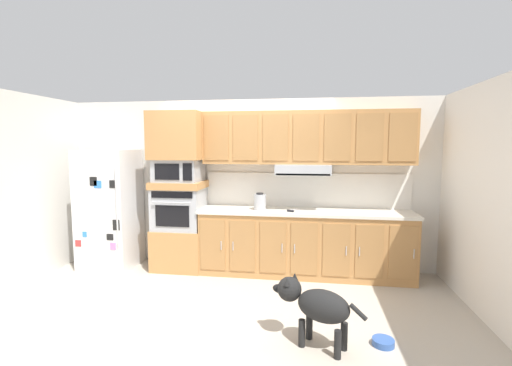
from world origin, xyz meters
TOP-DOWN VIEW (x-y plane):
  - ground_plane at (0.00, 0.00)m, footprint 9.60×9.60m
  - back_kitchen_wall at (0.00, 1.11)m, footprint 6.20×0.12m
  - side_panel_left at (-2.80, 0.00)m, footprint 0.12×7.10m
  - side_panel_right at (2.80, 0.00)m, footprint 0.12×7.10m
  - refrigerator at (-2.03, 0.68)m, footprint 0.76×0.73m
  - oven_base_cabinet at (-0.96, 0.75)m, footprint 0.74×0.62m
  - built_in_oven at (-0.96, 0.75)m, footprint 0.70×0.62m
  - appliance_mid_shelf at (-0.96, 0.75)m, footprint 0.74×0.62m
  - microwave at (-0.96, 0.75)m, footprint 0.64×0.54m
  - appliance_upper_cabinet at (-0.96, 0.75)m, footprint 0.74×0.62m
  - lower_cabinet_run at (0.87, 0.75)m, footprint 2.93×0.63m
  - countertop_slab at (0.87, 0.75)m, footprint 2.97×0.64m
  - backsplash_panel at (0.87, 1.04)m, footprint 2.97×0.02m
  - upper_cabinet_with_hood at (0.87, 0.87)m, footprint 2.93×0.48m
  - screwdriver at (0.68, 0.61)m, footprint 0.15×0.16m
  - electric_kettle at (0.24, 0.70)m, footprint 0.17×0.17m
  - dog at (1.00, -1.08)m, footprint 0.86×0.49m
  - dog_food_bowl at (1.62, -0.98)m, footprint 0.20×0.20m

SIDE VIEW (x-z plane):
  - ground_plane at x=0.00m, z-range 0.00..0.00m
  - dog_food_bowl at x=1.62m, z-range 0.00..0.06m
  - oven_base_cabinet at x=-0.96m, z-range 0.00..0.60m
  - dog at x=1.00m, z-range 0.09..0.70m
  - lower_cabinet_run at x=0.87m, z-range 0.00..0.88m
  - refrigerator at x=-2.03m, z-range 0.00..1.76m
  - countertop_slab at x=0.87m, z-range 0.88..0.92m
  - built_in_oven at x=-0.96m, z-range 0.60..1.20m
  - screwdriver at x=0.68m, z-range 0.92..0.95m
  - electric_kettle at x=0.24m, z-range 0.91..1.15m
  - backsplash_panel at x=0.87m, z-range 0.92..1.42m
  - back_kitchen_wall at x=0.00m, z-range 0.00..2.50m
  - side_panel_left at x=-2.80m, z-range 0.00..2.50m
  - side_panel_right at x=2.80m, z-range 0.00..2.50m
  - appliance_mid_shelf at x=-0.96m, z-range 1.20..1.30m
  - microwave at x=-0.96m, z-range 1.30..1.62m
  - upper_cabinet_with_hood at x=0.87m, z-range 1.46..2.34m
  - appliance_upper_cabinet at x=-0.96m, z-range 1.62..2.30m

